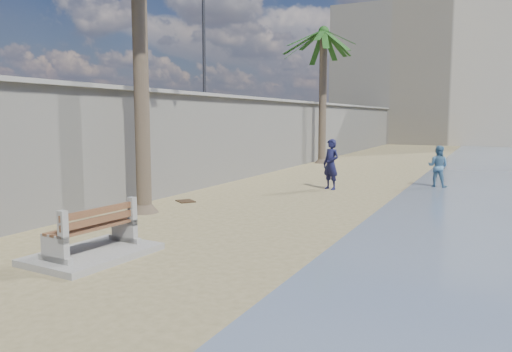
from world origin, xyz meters
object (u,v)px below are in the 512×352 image
(person_a, at_px, (331,161))
(person_b, at_px, (438,164))
(bench_far, at_px, (92,236))
(palm_back, at_px, (324,33))

(person_a, bearing_deg, person_b, 60.25)
(bench_far, height_order, palm_back, palm_back)
(bench_far, height_order, person_b, person_b)
(person_a, height_order, person_b, person_a)
(palm_back, bearing_deg, person_b, -46.67)
(palm_back, xyz_separation_m, person_a, (3.72, -10.15, -6.38))
(bench_far, bearing_deg, person_a, 82.78)
(person_b, bearing_deg, person_a, 45.61)
(palm_back, distance_m, person_b, 12.46)
(bench_far, xyz_separation_m, person_b, (4.91, 13.29, 0.46))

